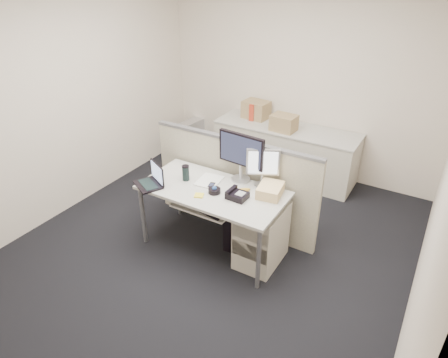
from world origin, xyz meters
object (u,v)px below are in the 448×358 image
Objects in this scene: desk_phone at (237,196)px; desk at (213,195)px; monitor_main at (241,158)px; laptop at (147,176)px.

desk is at bearing 177.75° from desk_phone.
monitor_main is at bearing 115.86° from desk_phone.
laptop reaches higher than desk.
desk is 0.70m from laptop.
monitor_main reaches higher than desk_phone.
monitor_main reaches higher than laptop.
monitor_main is at bearing 65.56° from laptop.
desk_phone is (0.30, -0.02, 0.10)m from desk.
monitor_main is (0.15, 0.32, 0.33)m from desk.
laptop is 0.96m from desk_phone.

